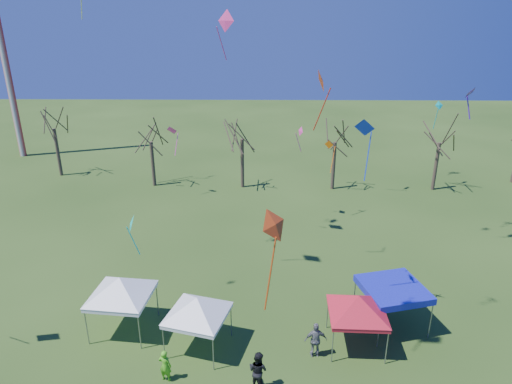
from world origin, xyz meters
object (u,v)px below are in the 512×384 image
tree_3 (336,125)px  person_dark (258,370)px  person_green (165,366)px  tent_white_mid (197,301)px  tent_red (358,299)px  tree_1 (150,126)px  tent_white_west (120,281)px  tent_blue (393,289)px  radio_mast (1,41)px  person_grey (316,340)px  tree_0 (51,111)px  tree_4 (442,125)px  tree_2 (242,121)px

tree_3 → person_dark: bearing=-105.3°
person_green → tree_3: bearing=-99.7°
tent_white_mid → tent_red: (7.66, 0.27, 0.01)m
tree_1 → tent_red: size_ratio=2.00×
tent_white_west → tent_blue: size_ratio=1.10×
radio_mast → tree_3: radio_mast is taller
radio_mast → person_green: radio_mast is taller
tent_red → person_grey: 2.80m
tree_1 → person_grey: 26.74m
tent_blue → person_dark: 8.26m
tent_white_mid → radio_mast: bearing=127.6°
tree_0 → tent_white_mid: tree_0 is taller
person_dark → tree_0: bearing=-19.9°
radio_mast → tree_3: size_ratio=3.16×
tree_4 → person_dark: bearing=-123.3°
tent_red → person_green: tent_red is taller
tree_0 → tent_blue: bearing=-40.6°
tree_2 → person_dark: tree_2 is taller
radio_mast → tent_white_west: 37.91m
tree_4 → radio_mast: bearing=167.0°
tree_4 → tent_white_west: (-22.92, -20.45, -3.17)m
tree_1 → tree_4: tree_4 is taller
person_grey → tent_red: bearing=-163.6°
tent_white_west → tent_blue: tent_white_west is taller
person_dark → tree_4: bearing=-89.4°
tree_0 → tree_3: tree_0 is taller
tree_0 → tent_white_west: size_ratio=2.09×
tree_3 → person_green: tree_3 is taller
tent_red → tree_4: bearing=62.4°
tent_red → person_green: size_ratio=2.36×
tent_blue → person_green: 11.80m
tree_3 → person_green: bearing=-114.2°
radio_mast → person_grey: bearing=-47.0°
person_grey → tree_3: bearing=-104.9°
radio_mast → tree_0: bearing=-42.8°
tree_3 → person_grey: tree_3 is taller
tree_1 → person_dark: bearing=-67.9°
radio_mast → person_green: (23.26, -33.94, -11.70)m
person_green → tent_blue: bearing=-145.3°
tree_2 → tent_white_mid: tree_2 is taller
tree_1 → tent_white_west: (3.20, -21.10, -2.90)m
radio_mast → tree_3: 36.04m
tent_red → tent_white_mid: bearing=-178.0°
tree_2 → tent_white_mid: size_ratio=2.25×
tree_4 → person_grey: bearing=-120.7°
tree_0 → tree_1: (10.08, -2.73, -0.70)m
person_green → person_grey: 7.04m
tree_4 → tent_white_mid: size_ratio=2.17×
tree_0 → person_grey: (22.95, -25.66, -5.57)m
tree_0 → tent_red: size_ratio=2.23×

